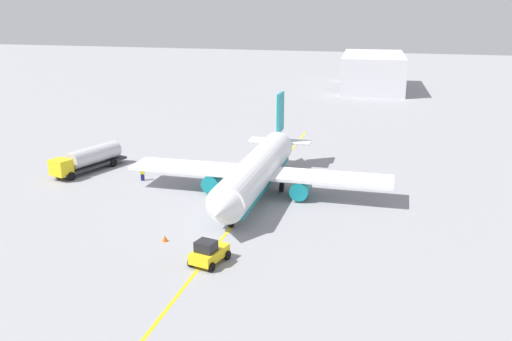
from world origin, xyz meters
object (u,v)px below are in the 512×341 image
Objects in this scene: pushback_tug at (209,252)px; safety_cone_nose at (165,238)px; airplane at (257,171)px; refueling_worker at (142,174)px; fuel_tanker at (88,158)px.

pushback_tug is 6.52× the size of safety_cone_nose.
airplane reaches higher than pushback_tug.
airplane is 18.59m from pushback_tug.
refueling_worker is (-1.24, -15.20, -1.96)m from airplane.
airplane is 50.94× the size of safety_cone_nose.
refueling_worker is (1.84, 8.65, -0.91)m from fuel_tanker.
fuel_tanker is 18.97× the size of safety_cone_nose.
fuel_tanker is (-3.08, -23.85, -1.04)m from airplane.
refueling_worker is at bearing -94.65° from airplane.
pushback_tug is at bearing 59.57° from safety_cone_nose.
refueling_worker is 2.83× the size of safety_cone_nose.
airplane is at bearing -177.53° from pushback_tug.
fuel_tanker is 6.71× the size of refueling_worker.
refueling_worker is at bearing -140.96° from pushback_tug.
fuel_tanker is 8.89m from refueling_worker.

